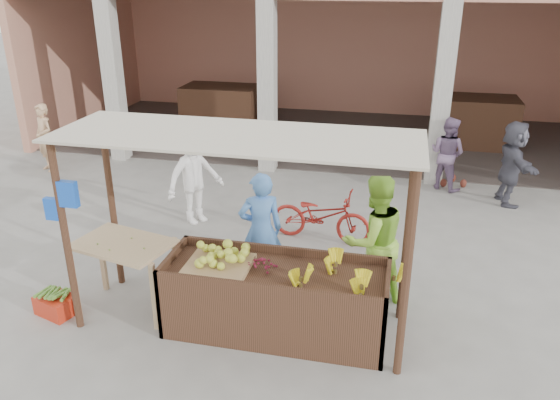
% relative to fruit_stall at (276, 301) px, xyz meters
% --- Properties ---
extents(ground, '(60.00, 60.00, 0.00)m').
position_rel_fruit_stall_xyz_m(ground, '(-0.50, 0.00, -0.40)').
color(ground, gray).
rests_on(ground, ground).
extents(market_building, '(14.40, 6.40, 4.20)m').
position_rel_fruit_stall_xyz_m(market_building, '(-0.45, 8.93, 2.30)').
color(market_building, tan).
rests_on(market_building, ground).
extents(fruit_stall, '(2.60, 0.95, 0.80)m').
position_rel_fruit_stall_xyz_m(fruit_stall, '(0.00, 0.00, 0.00)').
color(fruit_stall, '#4E2F1F').
rests_on(fruit_stall, ground).
extents(stall_awning, '(4.09, 1.35, 2.39)m').
position_rel_fruit_stall_xyz_m(stall_awning, '(-0.51, 0.06, 1.58)').
color(stall_awning, '#4E2F1F').
rests_on(stall_awning, ground).
extents(banana_heap, '(1.13, 0.62, 0.21)m').
position_rel_fruit_stall_xyz_m(banana_heap, '(0.81, -0.05, 0.50)').
color(banana_heap, yellow).
rests_on(banana_heap, fruit_stall).
extents(melon_tray, '(0.74, 0.64, 0.20)m').
position_rel_fruit_stall_xyz_m(melon_tray, '(-0.67, -0.04, 0.49)').
color(melon_tray, '#A17D53').
rests_on(melon_tray, fruit_stall).
extents(berry_heap, '(0.41, 0.33, 0.13)m').
position_rel_fruit_stall_xyz_m(berry_heap, '(-0.17, 0.05, 0.46)').
color(berry_heap, maroon).
rests_on(berry_heap, fruit_stall).
extents(side_table, '(1.30, 1.01, 0.93)m').
position_rel_fruit_stall_xyz_m(side_table, '(-1.94, 0.05, 0.39)').
color(side_table, tan).
rests_on(side_table, ground).
extents(papaya_pile, '(0.76, 0.44, 0.22)m').
position_rel_fruit_stall_xyz_m(papaya_pile, '(-1.94, 0.05, 0.64)').
color(papaya_pile, '#4B8B2D').
rests_on(papaya_pile, side_table).
extents(red_crate, '(0.55, 0.47, 0.25)m').
position_rel_fruit_stall_xyz_m(red_crate, '(-2.78, -0.28, -0.28)').
color(red_crate, red).
rests_on(red_crate, ground).
extents(plantain_bundle, '(0.36, 0.25, 0.07)m').
position_rel_fruit_stall_xyz_m(plantain_bundle, '(-2.78, -0.28, -0.12)').
color(plantain_bundle, '#5A8B32').
rests_on(plantain_bundle, red_crate).
extents(produce_sacks, '(0.88, 0.82, 0.67)m').
position_rel_fruit_stall_xyz_m(produce_sacks, '(2.40, 5.50, -0.07)').
color(produce_sacks, maroon).
rests_on(produce_sacks, ground).
extents(vendor_blue, '(0.79, 0.69, 1.73)m').
position_rel_fruit_stall_xyz_m(vendor_blue, '(-0.44, 1.00, 0.47)').
color(vendor_blue, '#528CDD').
rests_on(vendor_blue, ground).
extents(vendor_green, '(1.02, 0.90, 1.84)m').
position_rel_fruit_stall_xyz_m(vendor_green, '(1.06, 0.91, 0.52)').
color(vendor_green, '#A0DD3F').
rests_on(vendor_green, ground).
extents(motorcycle, '(0.75, 1.73, 0.88)m').
position_rel_fruit_stall_xyz_m(motorcycle, '(0.15, 2.51, 0.04)').
color(motorcycle, maroon).
rests_on(motorcycle, ground).
extents(shopper_a, '(1.16, 1.29, 1.82)m').
position_rel_fruit_stall_xyz_m(shopper_a, '(-2.03, 2.72, 0.51)').
color(shopper_a, white).
rests_on(shopper_a, ground).
extents(shopper_d, '(0.86, 1.61, 1.65)m').
position_rel_fruit_stall_xyz_m(shopper_d, '(3.30, 4.78, 0.43)').
color(shopper_d, '#4D4C58').
rests_on(shopper_d, ground).
extents(shopper_e, '(0.70, 0.64, 1.52)m').
position_rel_fruit_stall_xyz_m(shopper_e, '(-6.13, 4.53, 0.36)').
color(shopper_e, tan).
rests_on(shopper_e, ground).
extents(shopper_f, '(0.89, 0.79, 1.58)m').
position_rel_fruit_stall_xyz_m(shopper_f, '(2.20, 5.31, 0.39)').
color(shopper_f, slate).
rests_on(shopper_f, ground).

